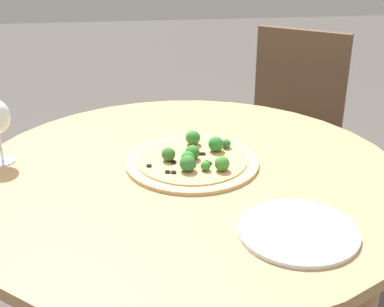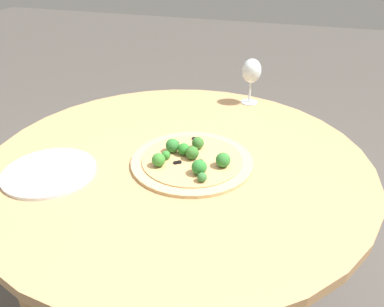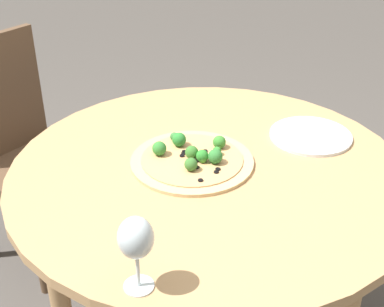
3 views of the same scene
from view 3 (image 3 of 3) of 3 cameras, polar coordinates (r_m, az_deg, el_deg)
dining_table at (r=1.55m, az=1.80°, el=-3.80°), size 1.13×1.13×0.75m
chair at (r=2.22m, az=-17.49°, el=0.59°), size 0.55×0.55×0.93m
pizza at (r=1.52m, az=0.03°, el=-0.51°), size 0.35×0.35×0.06m
wine_glass at (r=1.06m, az=-6.01°, el=-9.13°), size 0.07×0.07×0.17m
plate_near at (r=1.70m, az=12.54°, el=1.88°), size 0.25×0.25×0.01m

